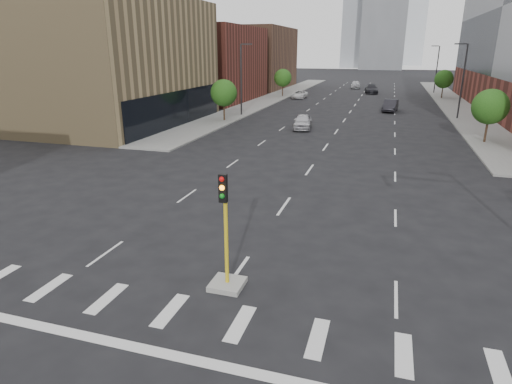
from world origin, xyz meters
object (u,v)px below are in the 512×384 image
at_px(car_near_left, 303,122).
at_px(car_far_left, 300,94).
at_px(median_traffic_signal, 226,264).
at_px(car_mid_right, 390,106).
at_px(car_distant, 356,85).
at_px(car_deep_right, 371,89).

height_order(car_near_left, car_far_left, car_near_left).
distance_m(median_traffic_signal, car_mid_right, 51.25).
bearing_deg(car_distant, median_traffic_signal, -92.31).
bearing_deg(car_mid_right, car_far_left, 145.56).
xyz_separation_m(car_near_left, car_far_left, (-6.61, 30.69, -0.13)).
bearing_deg(median_traffic_signal, car_distant, 91.58).
height_order(car_mid_right, car_far_left, car_mid_right).
distance_m(car_near_left, car_far_left, 31.39).
bearing_deg(car_mid_right, car_near_left, -112.02).
bearing_deg(median_traffic_signal, car_near_left, 96.46).
height_order(car_deep_right, car_distant, car_distant).
height_order(median_traffic_signal, car_deep_right, median_traffic_signal).
relative_size(median_traffic_signal, car_deep_right, 0.76).
relative_size(car_near_left, car_distant, 0.93).
relative_size(car_mid_right, car_far_left, 1.05).
height_order(median_traffic_signal, car_distant, median_traffic_signal).
relative_size(car_deep_right, car_distant, 1.15).
bearing_deg(car_far_left, car_mid_right, -38.40).
relative_size(car_far_left, car_deep_right, 0.84).
distance_m(car_far_left, car_distant, 25.05).
distance_m(median_traffic_signal, car_distant, 88.03).
distance_m(car_far_left, car_deep_right, 17.63).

